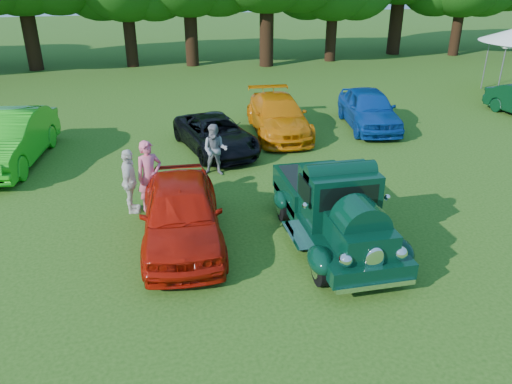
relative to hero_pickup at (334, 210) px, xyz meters
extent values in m
plane|color=#214911|center=(-0.56, -0.44, -0.83)|extent=(120.00, 120.00, 0.00)
cylinder|color=black|center=(-0.86, -1.64, -0.45)|extent=(0.23, 0.77, 0.77)
cylinder|color=black|center=(0.86, -1.64, -0.45)|extent=(0.23, 0.77, 0.77)
cylinder|color=black|center=(-0.86, 1.30, -0.45)|extent=(0.23, 0.77, 0.77)
cylinder|color=black|center=(0.86, 1.30, -0.45)|extent=(0.23, 0.77, 0.77)
cube|color=black|center=(0.00, -0.09, -0.30)|extent=(1.78, 4.65, 0.35)
cube|color=black|center=(0.00, -1.49, 0.12)|extent=(1.14, 1.50, 0.64)
cube|color=black|center=(0.00, -0.23, 0.47)|extent=(1.61, 1.19, 1.24)
cube|color=black|center=(0.00, -0.80, 0.69)|extent=(1.34, 0.06, 0.54)
cube|color=black|center=(0.00, 1.32, -0.01)|extent=(1.78, 2.12, 0.60)
cube|color=black|center=(0.00, 1.32, 0.28)|extent=(1.53, 1.86, 0.05)
ellipsoid|color=black|center=(-0.89, -1.64, -0.25)|extent=(0.51, 0.89, 0.51)
ellipsoid|color=black|center=(0.89, -1.64, -0.25)|extent=(0.51, 0.89, 0.51)
ellipsoid|color=black|center=(-0.92, 1.30, -0.26)|extent=(0.39, 0.74, 0.43)
ellipsoid|color=black|center=(0.92, 1.30, -0.26)|extent=(0.39, 0.74, 0.43)
ellipsoid|color=white|center=(0.00, -2.26, -0.01)|extent=(0.42, 0.13, 0.62)
sphere|color=white|center=(-0.58, -2.19, 0.06)|extent=(0.29, 0.29, 0.29)
sphere|color=white|center=(0.58, -2.19, 0.06)|extent=(0.29, 0.29, 0.29)
cube|color=white|center=(0.00, -2.42, -0.48)|extent=(1.68, 0.11, 0.11)
cube|color=white|center=(0.00, 2.39, -0.42)|extent=(1.68, 0.11, 0.11)
imported|color=#A41207|center=(-3.53, 0.74, -0.05)|extent=(2.08, 4.69, 1.57)
imported|color=#1FA516|center=(-8.66, 7.09, 0.03)|extent=(2.51, 5.41, 1.72)
imported|color=black|center=(-1.84, 6.92, -0.23)|extent=(2.94, 4.72, 1.22)
imported|color=#D16E07|center=(0.83, 8.35, -0.12)|extent=(2.29, 5.03, 1.43)
imported|color=navy|center=(4.61, 8.36, -0.06)|extent=(2.47, 4.74, 1.54)
imported|color=#DE5B79|center=(-4.20, 2.65, 0.14)|extent=(0.84, 0.70, 1.95)
imported|color=gray|center=(-2.16, 4.72, -0.01)|extent=(0.95, 0.84, 1.64)
imported|color=silver|center=(-4.73, 2.62, 0.05)|extent=(0.52, 1.07, 1.77)
cylinder|color=slate|center=(12.33, 10.81, 0.44)|extent=(0.06, 0.06, 2.54)
cylinder|color=slate|center=(13.39, 13.46, 0.44)|extent=(0.06, 0.06, 2.54)
cylinder|color=black|center=(-10.72, 23.90, 1.35)|extent=(0.87, 0.87, 4.37)
cylinder|color=black|center=(-4.83, 23.80, 1.04)|extent=(0.75, 0.75, 3.75)
cylinder|color=black|center=(-1.02, 23.29, 1.21)|extent=(0.82, 0.82, 4.08)
cylinder|color=black|center=(3.63, 22.09, 1.38)|extent=(0.88, 0.88, 4.42)
cylinder|color=black|center=(8.29, 22.96, 0.94)|extent=(0.71, 0.71, 3.55)
cylinder|color=black|center=(13.78, 24.65, 1.49)|extent=(0.93, 0.93, 4.65)
cylinder|color=black|center=(17.78, 23.18, 0.95)|extent=(0.71, 0.71, 3.57)
camera|label=1|loc=(-4.04, -9.87, 5.32)|focal=35.00mm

